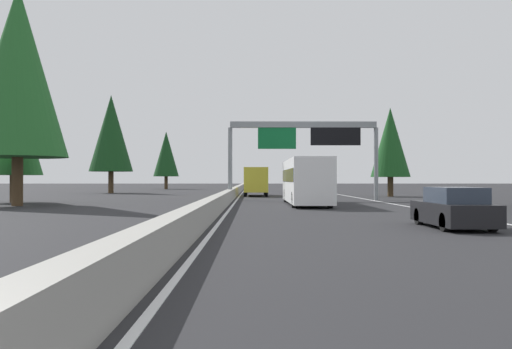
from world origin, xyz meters
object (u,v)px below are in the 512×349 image
(bus_mid_left, at_px, (306,180))
(conifer_left_foreground, at_px, (18,71))
(sedan_mid_center, at_px, (253,185))
(sign_gantry_overhead, at_px, (305,138))
(conifer_left_near, at_px, (14,127))
(conifer_right_mid, at_px, (390,142))
(conifer_left_mid, at_px, (111,133))
(box_truck_far_center, at_px, (256,181))
(conifer_left_far, at_px, (166,154))
(sedan_far_left, at_px, (454,209))

(bus_mid_left, relative_size, conifer_left_foreground, 0.79)
(sedan_mid_center, bearing_deg, sign_gantry_overhead, -175.83)
(bus_mid_left, height_order, sedan_mid_center, bus_mid_left)
(conifer_left_foreground, height_order, conifer_left_near, conifer_left_foreground)
(conifer_right_mid, relative_size, conifer_left_mid, 0.72)
(conifer_left_foreground, bearing_deg, conifer_right_mid, -57.35)
(box_truck_far_center, distance_m, sedan_mid_center, 48.50)
(sedan_mid_center, xyz_separation_m, conifer_left_far, (-8.43, 15.63, 5.61))
(conifer_left_mid, bearing_deg, sedan_mid_center, -26.40)
(sign_gantry_overhead, height_order, bus_mid_left, sign_gantry_overhead)
(conifer_right_mid, distance_m, conifer_left_far, 51.57)
(sedan_far_left, relative_size, sedan_mid_center, 1.00)
(conifer_left_near, bearing_deg, conifer_left_foreground, -153.99)
(conifer_left_near, bearing_deg, sedan_far_left, -130.14)
(bus_mid_left, xyz_separation_m, sedan_mid_center, (67.99, 3.58, -1.03))
(sedan_far_left, height_order, conifer_left_mid, conifer_left_mid)
(sedan_mid_center, height_order, conifer_left_mid, conifer_left_mid)
(conifer_right_mid, bearing_deg, conifer_left_mid, 66.08)
(conifer_left_foreground, bearing_deg, conifer_left_near, 26.01)
(sign_gantry_overhead, xyz_separation_m, conifer_left_foreground, (-9.78, 19.92, 3.63))
(sedan_mid_center, distance_m, conifer_left_far, 18.62)
(sedan_mid_center, height_order, conifer_left_far, conifer_left_far)
(conifer_left_far, bearing_deg, conifer_left_mid, 174.92)
(sign_gantry_overhead, distance_m, conifer_left_foreground, 22.49)
(sign_gantry_overhead, xyz_separation_m, conifer_left_near, (-4.65, 22.42, 0.47))
(sedan_mid_center, relative_size, conifer_right_mid, 0.49)
(sedan_far_left, bearing_deg, conifer_left_far, 16.43)
(conifer_left_near, bearing_deg, bus_mid_left, -99.30)
(conifer_left_far, bearing_deg, bus_mid_left, -162.12)
(conifer_left_foreground, bearing_deg, conifer_left_far, 0.07)
(conifer_right_mid, relative_size, conifer_left_near, 0.96)
(sign_gantry_overhead, height_order, conifer_left_foreground, conifer_left_foreground)
(box_truck_far_center, relative_size, conifer_left_mid, 0.68)
(sign_gantry_overhead, bearing_deg, bus_mid_left, 174.56)
(sign_gantry_overhead, distance_m, sedan_far_left, 26.46)
(bus_mid_left, distance_m, conifer_right_mid, 20.47)
(bus_mid_left, distance_m, box_truck_far_center, 19.78)
(sedan_far_left, xyz_separation_m, box_truck_far_center, (37.22, 6.90, 0.93))
(box_truck_far_center, height_order, conifer_right_mid, conifer_right_mid)
(conifer_right_mid, bearing_deg, sign_gantry_overhead, 133.66)
(sedan_far_left, relative_size, conifer_right_mid, 0.49)
(sedan_mid_center, relative_size, conifer_left_foreground, 0.30)
(sedan_mid_center, xyz_separation_m, conifer_left_mid, (-36.51, 18.13, 6.92))
(sedan_far_left, distance_m, box_truck_far_center, 37.87)
(conifer_left_foreground, height_order, conifer_left_far, conifer_left_foreground)
(sign_gantry_overhead, relative_size, box_truck_far_center, 1.49)
(sign_gantry_overhead, distance_m, conifer_right_mid, 13.16)
(sedan_mid_center, height_order, conifer_left_foreground, conifer_left_foreground)
(conifer_left_mid, bearing_deg, conifer_left_foreground, -175.56)
(conifer_left_far, bearing_deg, sedan_mid_center, -61.66)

